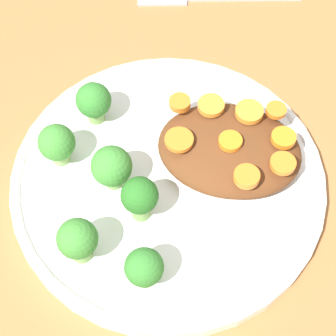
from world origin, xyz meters
TOP-DOWN VIEW (x-y plane):
  - ground_plane at (0.00, 0.00)m, footprint 4.00×4.00m
  - plate at (0.00, 0.00)m, footprint 0.29×0.29m
  - stew_mound at (0.05, 0.03)m, footprint 0.13×0.10m
  - broccoli_floret_0 at (-0.06, -0.09)m, footprint 0.03×0.03m
  - broccoli_floret_1 at (-0.05, -0.02)m, footprint 0.04×0.04m
  - broccoli_floret_2 at (-0.02, -0.04)m, footprint 0.03×0.03m
  - broccoli_floret_3 at (-0.10, 0.00)m, footprint 0.03×0.03m
  - broccoli_floret_4 at (-0.08, 0.05)m, footprint 0.03×0.03m
  - broccoli_floret_5 at (-0.00, -0.10)m, footprint 0.03×0.03m
  - carrot_slice_0 at (0.00, 0.06)m, footprint 0.02×0.02m
  - carrot_slice_1 at (0.03, 0.06)m, footprint 0.02×0.02m
  - carrot_slice_2 at (0.10, 0.04)m, footprint 0.02×0.02m
  - carrot_slice_3 at (0.05, 0.02)m, footprint 0.02×0.02m
  - carrot_slice_4 at (0.10, 0.01)m, footprint 0.02×0.02m
  - carrot_slice_5 at (0.01, 0.02)m, footprint 0.03×0.03m
  - carrot_slice_6 at (0.09, 0.07)m, footprint 0.02×0.02m
  - carrot_slice_7 at (0.07, -0.01)m, footprint 0.02×0.02m
  - carrot_slice_8 at (0.06, 0.06)m, footprint 0.03×0.03m

SIDE VIEW (x-z plane):
  - ground_plane at x=0.00m, z-range 0.00..0.00m
  - plate at x=0.00m, z-range 0.00..0.02m
  - stew_mound at x=0.05m, z-range 0.02..0.05m
  - broccoli_floret_5 at x=0.00m, z-range 0.02..0.06m
  - broccoli_floret_3 at x=-0.10m, z-range 0.02..0.06m
  - broccoli_floret_4 at x=-0.08m, z-range 0.02..0.07m
  - broccoli_floret_1 at x=-0.05m, z-range 0.02..0.07m
  - broccoli_floret_0 at x=-0.06m, z-range 0.02..0.07m
  - broccoli_floret_2 at x=-0.02m, z-range 0.02..0.07m
  - carrot_slice_5 at x=0.01m, z-range 0.05..0.06m
  - carrot_slice_6 at x=0.09m, z-range 0.05..0.06m
  - carrot_slice_4 at x=0.10m, z-range 0.05..0.06m
  - carrot_slice_1 at x=0.03m, z-range 0.05..0.06m
  - carrot_slice_3 at x=0.05m, z-range 0.05..0.06m
  - carrot_slice_2 at x=0.10m, z-range 0.05..0.06m
  - carrot_slice_8 at x=0.06m, z-range 0.05..0.06m
  - carrot_slice_0 at x=0.00m, z-range 0.05..0.06m
  - carrot_slice_7 at x=0.07m, z-range 0.05..0.06m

